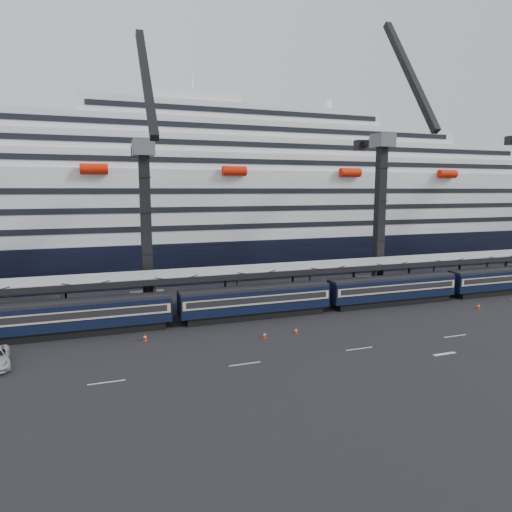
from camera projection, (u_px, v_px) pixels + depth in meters
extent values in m
plane|color=black|center=(355.00, 335.00, 49.82)|extent=(260.00, 260.00, 0.00)
cube|color=beige|center=(106.00, 382.00, 37.50)|extent=(3.00, 0.15, 0.02)
cube|color=beige|center=(245.00, 364.00, 41.46)|extent=(3.00, 0.15, 0.02)
cube|color=beige|center=(359.00, 349.00, 45.43)|extent=(3.00, 0.15, 0.02)
cube|color=beige|center=(455.00, 336.00, 49.39)|extent=(3.00, 0.15, 0.02)
cube|color=beige|center=(445.00, 354.00, 44.01)|extent=(2.50, 0.40, 0.02)
cube|color=black|center=(84.00, 331.00, 49.83)|extent=(17.48, 2.40, 0.90)
cube|color=black|center=(83.00, 315.00, 49.57)|extent=(19.00, 2.80, 2.70)
cube|color=#CDB791|center=(82.00, 312.00, 49.53)|extent=(18.62, 2.92, 1.05)
cube|color=black|center=(82.00, 312.00, 49.52)|extent=(17.86, 2.98, 0.70)
cube|color=black|center=(82.00, 301.00, 49.36)|extent=(19.00, 2.50, 0.35)
cube|color=black|center=(256.00, 314.00, 56.44)|extent=(17.48, 2.40, 0.90)
cube|color=black|center=(256.00, 300.00, 56.18)|extent=(19.00, 2.80, 2.70)
cube|color=#CDB791|center=(256.00, 298.00, 56.14)|extent=(18.62, 2.92, 1.05)
cube|color=black|center=(256.00, 297.00, 56.13)|extent=(17.86, 2.98, 0.70)
cube|color=black|center=(256.00, 288.00, 55.96)|extent=(19.00, 2.50, 0.35)
cube|color=black|center=(392.00, 301.00, 63.05)|extent=(17.48, 2.40, 0.90)
cube|color=black|center=(392.00, 288.00, 62.79)|extent=(19.00, 2.80, 2.70)
cube|color=#CDB791|center=(393.00, 286.00, 62.75)|extent=(18.62, 2.92, 1.05)
cube|color=black|center=(393.00, 286.00, 62.74)|extent=(17.86, 2.98, 0.70)
cube|color=black|center=(393.00, 278.00, 62.57)|extent=(19.00, 2.50, 0.35)
cube|color=black|center=(502.00, 290.00, 69.66)|extent=(17.48, 2.40, 0.90)
cube|color=black|center=(503.00, 279.00, 69.40)|extent=(19.00, 2.80, 2.70)
cube|color=#CDB791|center=(503.00, 277.00, 69.36)|extent=(18.62, 2.92, 1.05)
cube|color=black|center=(503.00, 277.00, 69.35)|extent=(17.86, 2.98, 0.70)
cube|color=black|center=(504.00, 269.00, 69.18)|extent=(19.00, 2.50, 0.35)
cube|color=#999BA1|center=(301.00, 266.00, 62.10)|extent=(130.00, 6.00, 0.25)
cube|color=black|center=(311.00, 272.00, 59.35)|extent=(130.00, 0.25, 0.70)
cube|color=black|center=(292.00, 265.00, 64.94)|extent=(130.00, 0.25, 0.70)
cube|color=black|center=(63.00, 310.00, 49.97)|extent=(0.25, 0.25, 5.40)
cube|color=black|center=(66.00, 298.00, 55.19)|extent=(0.25, 0.25, 5.40)
cube|color=black|center=(156.00, 302.00, 53.27)|extent=(0.25, 0.25, 5.40)
cube|color=black|center=(150.00, 292.00, 58.49)|extent=(0.25, 0.25, 5.40)
cube|color=black|center=(237.00, 296.00, 56.57)|extent=(0.25, 0.25, 5.40)
cube|color=black|center=(225.00, 287.00, 61.80)|extent=(0.25, 0.25, 5.40)
cube|color=black|center=(310.00, 290.00, 59.88)|extent=(0.25, 0.25, 5.40)
cube|color=black|center=(293.00, 282.00, 65.10)|extent=(0.25, 0.25, 5.40)
cube|color=black|center=(375.00, 284.00, 63.18)|extent=(0.25, 0.25, 5.40)
cube|color=black|center=(354.00, 277.00, 68.41)|extent=(0.25, 0.25, 5.40)
cube|color=black|center=(434.00, 280.00, 66.49)|extent=(0.25, 0.25, 5.40)
cube|color=black|center=(409.00, 273.00, 71.71)|extent=(0.25, 0.25, 5.40)
cube|color=black|center=(487.00, 275.00, 69.79)|extent=(0.25, 0.25, 5.40)
cube|color=black|center=(459.00, 269.00, 75.02)|extent=(0.25, 0.25, 5.40)
cube|color=black|center=(506.00, 266.00, 78.32)|extent=(0.25, 0.25, 5.40)
cube|color=black|center=(234.00, 251.00, 92.22)|extent=(200.00, 28.00, 7.00)
cube|color=silver|center=(233.00, 203.00, 90.85)|extent=(190.00, 26.88, 12.00)
cube|color=silver|center=(233.00, 165.00, 89.77)|extent=(160.00, 24.64, 3.00)
cube|color=black|center=(254.00, 162.00, 78.23)|extent=(153.60, 0.12, 0.90)
cube|color=silver|center=(233.00, 150.00, 89.34)|extent=(124.00, 21.84, 3.00)
cube|color=black|center=(251.00, 144.00, 79.11)|extent=(119.04, 0.12, 0.90)
cube|color=silver|center=(233.00, 134.00, 88.90)|extent=(90.00, 19.04, 3.00)
cube|color=black|center=(249.00, 128.00, 79.98)|extent=(86.40, 0.12, 0.90)
cube|color=silver|center=(233.00, 118.00, 88.47)|extent=(56.00, 16.24, 3.00)
cube|color=black|center=(246.00, 111.00, 80.85)|extent=(53.76, 0.12, 0.90)
cube|color=silver|center=(192.00, 102.00, 85.47)|extent=(16.00, 12.00, 2.50)
cylinder|color=silver|center=(325.00, 108.00, 94.65)|extent=(2.80, 2.80, 3.00)
cylinder|color=red|center=(94.00, 169.00, 68.33)|extent=(4.00, 1.60, 1.60)
cylinder|color=red|center=(234.00, 171.00, 75.60)|extent=(4.00, 1.60, 1.60)
cylinder|color=red|center=(350.00, 173.00, 82.87)|extent=(4.00, 1.60, 1.60)
cylinder|color=red|center=(447.00, 174.00, 90.14)|extent=(4.00, 1.60, 1.60)
cube|color=#4D5055|center=(149.00, 301.00, 60.79)|extent=(4.50, 4.50, 2.00)
cube|color=black|center=(146.00, 226.00, 59.35)|extent=(1.30, 1.30, 18.00)
cube|color=#4D5055|center=(143.00, 148.00, 57.91)|extent=(2.60, 3.20, 2.00)
cube|color=black|center=(146.00, 81.00, 51.51)|extent=(0.90, 12.26, 14.37)
cube|color=black|center=(141.00, 149.00, 60.26)|extent=(0.90, 5.04, 0.90)
cube|color=black|center=(140.00, 152.00, 62.63)|extent=(2.20, 1.60, 1.60)
cube|color=#4D5055|center=(377.00, 284.00, 71.42)|extent=(4.50, 4.50, 2.00)
cube|color=black|center=(380.00, 214.00, 69.84)|extent=(1.30, 1.30, 20.00)
cube|color=#4D5055|center=(383.00, 141.00, 68.25)|extent=(2.60, 3.20, 2.00)
cube|color=black|center=(410.00, 74.00, 61.72)|extent=(0.90, 12.21, 16.90)
cube|color=black|center=(372.00, 142.00, 70.86)|extent=(0.90, 5.60, 0.90)
cube|color=black|center=(362.00, 145.00, 73.50)|extent=(2.20, 1.60, 1.60)
cube|color=black|center=(512.00, 141.00, 85.05)|extent=(2.20, 1.60, 1.60)
cube|color=red|center=(145.00, 341.00, 47.80)|extent=(0.42, 0.42, 0.04)
cone|color=red|center=(145.00, 337.00, 47.74)|extent=(0.35, 0.35, 0.79)
cylinder|color=white|center=(145.00, 337.00, 47.74)|extent=(0.30, 0.30, 0.13)
cube|color=red|center=(296.00, 333.00, 50.26)|extent=(0.36, 0.36, 0.04)
cone|color=red|center=(296.00, 330.00, 50.21)|extent=(0.30, 0.30, 0.69)
cylinder|color=white|center=(296.00, 330.00, 50.21)|extent=(0.26, 0.26, 0.11)
cube|color=red|center=(264.00, 338.00, 48.70)|extent=(0.38, 0.38, 0.04)
cone|color=red|center=(264.00, 334.00, 48.64)|extent=(0.32, 0.32, 0.73)
cylinder|color=white|center=(264.00, 334.00, 48.64)|extent=(0.27, 0.27, 0.12)
cube|color=red|center=(478.00, 309.00, 60.63)|extent=(0.41, 0.41, 0.04)
cone|color=red|center=(478.00, 306.00, 60.57)|extent=(0.35, 0.35, 0.78)
cylinder|color=white|center=(478.00, 306.00, 60.57)|extent=(0.29, 0.29, 0.13)
cube|color=red|center=(512.00, 302.00, 64.52)|extent=(0.35, 0.35, 0.04)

